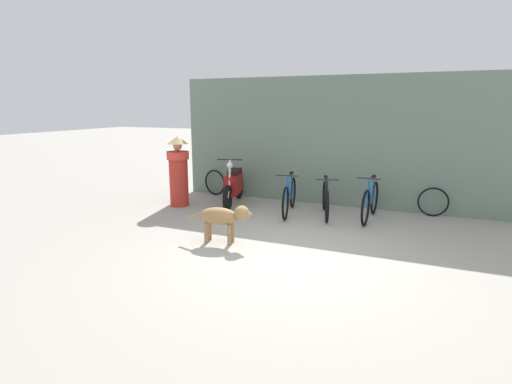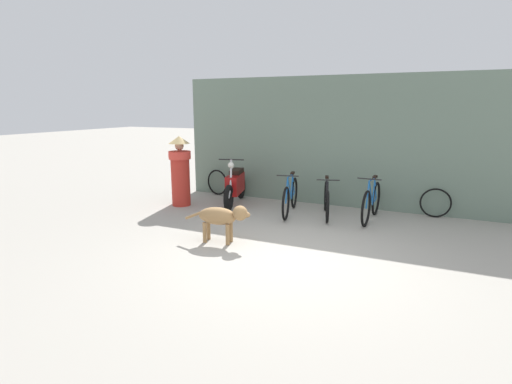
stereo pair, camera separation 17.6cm
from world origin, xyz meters
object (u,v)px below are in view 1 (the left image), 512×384
at_px(stray_dog, 224,217).
at_px(spare_tire_right, 215,182).
at_px(spare_tire_left, 433,202).
at_px(motorcycle, 234,186).
at_px(person_in_robes, 178,170).
at_px(bicycle_2, 370,202).
at_px(bicycle_1, 326,200).
at_px(bicycle_0, 289,197).

xyz_separation_m(stray_dog, spare_tire_right, (-1.98, 3.25, -0.13)).
bearing_deg(stray_dog, spare_tire_right, 113.60).
relative_size(stray_dog, spare_tire_left, 1.90).
relative_size(motorcycle, person_in_robes, 1.13).
bearing_deg(motorcycle, bicycle_2, 74.62).
bearing_deg(spare_tire_left, spare_tire_right, -179.93).
bearing_deg(spare_tire_left, bicycle_1, -157.74).
xyz_separation_m(stray_dog, person_in_robes, (-2.19, 1.92, 0.38)).
bearing_deg(person_in_robes, bicycle_0, 174.26).
height_order(bicycle_1, spare_tire_left, bicycle_1).
bearing_deg(spare_tire_right, stray_dog, -58.63).
distance_m(motorcycle, spare_tire_right, 1.17).
height_order(stray_dog, spare_tire_right, stray_dog).
bearing_deg(spare_tire_right, person_in_robes, -98.96).
relative_size(bicycle_1, motorcycle, 0.87).
bearing_deg(spare_tire_right, bicycle_1, -15.14).
height_order(bicycle_2, motorcycle, motorcycle).
xyz_separation_m(bicycle_0, bicycle_1, (0.77, 0.11, -0.02)).
bearing_deg(spare_tire_right, motorcycle, -38.33).
distance_m(stray_dog, spare_tire_right, 3.81).
relative_size(bicycle_0, person_in_robes, 1.08).
bearing_deg(bicycle_2, motorcycle, -88.32).
bearing_deg(motorcycle, person_in_robes, -75.65).
bearing_deg(bicycle_0, bicycle_1, 88.24).
relative_size(bicycle_2, spare_tire_left, 2.69).
relative_size(bicycle_2, person_in_robes, 1.04).
bearing_deg(bicycle_2, person_in_robes, -79.89).
distance_m(stray_dog, person_in_robes, 2.94).
distance_m(person_in_robes, spare_tire_left, 5.67).
bearing_deg(bicycle_1, spare_tire_left, 95.32).
bearing_deg(person_in_robes, stray_dog, 125.15).
bearing_deg(bicycle_1, stray_dog, -43.28).
bearing_deg(bicycle_0, stray_dog, -20.35).
relative_size(stray_dog, spare_tire_right, 1.78).
distance_m(bicycle_1, motorcycle, 2.26).
xyz_separation_m(bicycle_2, person_in_robes, (-4.29, -0.56, 0.47)).
bearing_deg(bicycle_0, motorcycle, -109.73).
distance_m(bicycle_1, person_in_robes, 3.44).
bearing_deg(stray_dog, bicycle_2, 41.91).
bearing_deg(bicycle_1, bicycle_2, 77.98).
height_order(bicycle_1, spare_tire_right, bicycle_1).
distance_m(bicycle_2, person_in_robes, 4.35).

